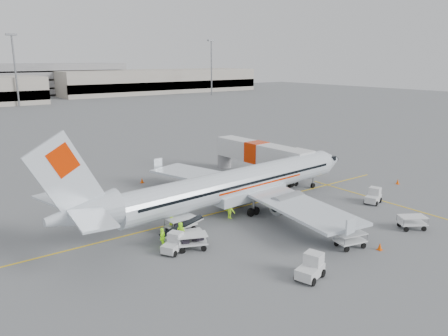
{
  "coord_description": "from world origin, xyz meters",
  "views": [
    {
      "loc": [
        -26.1,
        -33.01,
        14.75
      ],
      "look_at": [
        0.0,
        2.0,
        3.8
      ],
      "focal_mm": 35.0,
      "sensor_mm": 36.0,
      "label": 1
    }
  ],
  "objects": [
    {
      "name": "parking_garage",
      "position": [
        25.0,
        160.0,
        7.0
      ],
      "size": [
        62.0,
        24.0,
        14.0
      ],
      "primitive_type": null,
      "color": "slate",
      "rests_on": "ground"
    },
    {
      "name": "jet_bridge",
      "position": [
        9.81,
        8.14,
        2.24
      ],
      "size": [
        4.25,
        17.21,
        4.47
      ],
      "primitive_type": null,
      "rotation": [
        0.0,
        0.0,
        0.06
      ],
      "color": "silver",
      "rests_on": "ground"
    },
    {
      "name": "cone_nose",
      "position": [
        21.13,
        -4.87,
        0.33
      ],
      "size": [
        0.4,
        0.4,
        0.65
      ],
      "primitive_type": "cone",
      "color": "#E84A01",
      "rests_on": "ground"
    },
    {
      "name": "tug_mid",
      "position": [
        -4.99,
        -14.6,
        0.87
      ],
      "size": [
        2.51,
        1.87,
        1.73
      ],
      "primitive_type": null,
      "rotation": [
        0.0,
        0.0,
        0.29
      ],
      "color": "silver",
      "rests_on": "ground"
    },
    {
      "name": "tug_aft",
      "position": [
        -10.43,
        -5.28,
        0.76
      ],
      "size": [
        2.25,
        1.94,
        1.51
      ],
      "primitive_type": null,
      "rotation": [
        0.0,
        0.0,
        0.52
      ],
      "color": "silver",
      "rests_on": "ground"
    },
    {
      "name": "belt_loader",
      "position": [
        -8.49,
        -3.73,
        1.2
      ],
      "size": [
        4.7,
        2.76,
        2.39
      ],
      "primitive_type": null,
      "rotation": [
        0.0,
        0.0,
        -0.27
      ],
      "color": "silver",
      "rests_on": "ground"
    },
    {
      "name": "ground",
      "position": [
        0.0,
        0.0,
        0.0
      ],
      "size": [
        360.0,
        360.0,
        0.0
      ],
      "primitive_type": "plane",
      "color": "#56595B"
    },
    {
      "name": "cart_loaded_b",
      "position": [
        -8.91,
        -5.67,
        0.63
      ],
      "size": [
        2.79,
        2.27,
        1.26
      ],
      "primitive_type": null,
      "rotation": [
        0.0,
        0.0,
        -0.4
      ],
      "color": "silver",
      "rests_on": "ground"
    },
    {
      "name": "mast_center",
      "position": [
        5.0,
        118.0,
        11.0
      ],
      "size": [
        3.2,
        1.2,
        22.0
      ],
      "primitive_type": null,
      "color": "slate",
      "rests_on": "ground"
    },
    {
      "name": "cart_empty_b",
      "position": [
        9.1,
        -13.8,
        0.61
      ],
      "size": [
        2.72,
        2.4,
        1.22
      ],
      "primitive_type": null,
      "rotation": [
        0.0,
        0.0,
        -0.54
      ],
      "color": "silver",
      "rests_on": "ground"
    },
    {
      "name": "aircraft",
      "position": [
        -0.12,
        -0.66,
        4.81
      ],
      "size": [
        36.72,
        29.72,
        9.62
      ],
      "primitive_type": null,
      "rotation": [
        0.0,
        0.0,
        0.07
      ],
      "color": "silver",
      "rests_on": "ground"
    },
    {
      "name": "tug_fore",
      "position": [
        12.5,
        -7.41,
        0.81
      ],
      "size": [
        2.35,
        1.78,
        1.61
      ],
      "primitive_type": null,
      "rotation": [
        0.0,
        0.0,
        0.31
      ],
      "color": "silver",
      "rests_on": "ground"
    },
    {
      "name": "terminal_east",
      "position": [
        70.0,
        145.0,
        5.0
      ],
      "size": [
        90.0,
        26.0,
        10.0
      ],
      "primitive_type": null,
      "color": "gray",
      "rests_on": "ground"
    },
    {
      "name": "mast_east",
      "position": [
        80.0,
        118.0,
        11.0
      ],
      "size": [
        3.2,
        1.2,
        22.0
      ],
      "primitive_type": null,
      "color": "slate",
      "rests_on": "ground"
    },
    {
      "name": "cart_loaded_a",
      "position": [
        -7.72,
        -2.0,
        0.67
      ],
      "size": [
        2.67,
        1.7,
        1.34
      ],
      "primitive_type": null,
      "rotation": [
        0.0,
        0.0,
        0.07
      ],
      "color": "silver",
      "rests_on": "ground"
    },
    {
      "name": "crew_b",
      "position": [
        -8.96,
        -4.11,
        0.89
      ],
      "size": [
        1.03,
        1.09,
        1.77
      ],
      "primitive_type": "imported",
      "rotation": [
        0.0,
        0.0,
        -0.99
      ],
      "color": "#B3FD1F",
      "rests_on": "ground"
    },
    {
      "name": "stripe_cross",
      "position": [
        14.0,
        -8.0,
        0.01
      ],
      "size": [
        0.2,
        20.0,
        0.01
      ],
      "primitive_type": "cube",
      "color": "yellow",
      "rests_on": "ground"
    },
    {
      "name": "crew_d",
      "position": [
        -10.61,
        -3.96,
        0.84
      ],
      "size": [
        0.99,
        0.97,
        1.67
      ],
      "primitive_type": "imported",
      "rotation": [
        0.0,
        0.0,
        3.89
      ],
      "color": "#B3FD1F",
      "rests_on": "ground"
    },
    {
      "name": "crew_a",
      "position": [
        -8.33,
        -1.5,
        0.95
      ],
      "size": [
        0.82,
        0.81,
        1.91
      ],
      "primitive_type": "imported",
      "rotation": [
        0.0,
        0.0,
        0.76
      ],
      "color": "#B3FD1F",
      "rests_on": "ground"
    },
    {
      "name": "stripe_lead",
      "position": [
        0.0,
        0.0,
        0.01
      ],
      "size": [
        44.0,
        0.2,
        0.01
      ],
      "primitive_type": "cube",
      "color": "yellow",
      "rests_on": "ground"
    },
    {
      "name": "cart_empty_a",
      "position": [
        1.49,
        -12.99,
        0.63
      ],
      "size": [
        2.65,
        1.91,
        1.25
      ],
      "primitive_type": null,
      "rotation": [
        0.0,
        0.0,
        -0.22
      ],
      "color": "silver",
      "rests_on": "ground"
    },
    {
      "name": "crew_c",
      "position": [
        -2.26,
        -1.99,
        0.92
      ],
      "size": [
        0.82,
        1.26,
        1.84
      ],
      "primitive_type": "imported",
      "rotation": [
        0.0,
        0.0,
        1.69
      ],
      "color": "#B3FD1F",
      "rests_on": "ground"
    },
    {
      "name": "cone_stbd",
      "position": [
        2.97,
        -14.72,
        0.31
      ],
      "size": [
        0.38,
        0.38,
        0.63
      ],
      "primitive_type": "cone",
      "color": "#E84A01",
      "rests_on": "ground"
    },
    {
      "name": "cone_port",
      "position": [
        -3.45,
        14.17,
        0.34
      ],
      "size": [
        0.41,
        0.41,
        0.68
      ],
      "primitive_type": "cone",
      "color": "#E84A01",
      "rests_on": "ground"
    }
  ]
}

